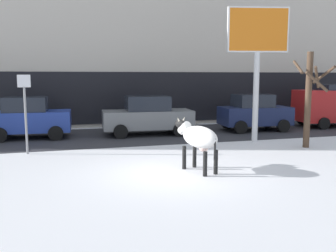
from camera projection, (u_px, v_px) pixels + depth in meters
The scene contains 11 objects.
ground_plane at pixel (173, 173), 10.73m from camera, with size 120.00×120.00×0.00m, color white.
road_strip at pixel (130, 135), 17.41m from camera, with size 60.00×5.60×0.01m, color #333338.
building_facade at pixel (110, 15), 22.55m from camera, with size 44.00×6.10×13.00m.
cow_holstein at pixel (199, 138), 10.77m from camera, with size 1.00×1.93×1.54m.
billboard at pixel (258, 38), 15.20m from camera, with size 2.50×0.75×5.56m.
car_blue_hatchback at pixel (29, 118), 16.53m from camera, with size 3.59×2.08×1.86m.
car_grey_sedan at pixel (148, 116), 17.58m from camera, with size 4.29×2.17×1.84m.
car_navy_hatchback at pixel (254, 113), 18.90m from camera, with size 3.59×2.08×1.86m.
pedestrian_near_billboard at pixel (245, 109), 21.77m from camera, with size 0.36×0.24×1.73m.
bare_tree_left_lot at pixel (309, 95), 14.26m from camera, with size 1.32×1.31×3.69m.
street_sign at pixel (25, 108), 13.08m from camera, with size 0.44×0.08×2.82m.
Camera 1 is at (-3.03, -10.01, 2.77)m, focal length 39.66 mm.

